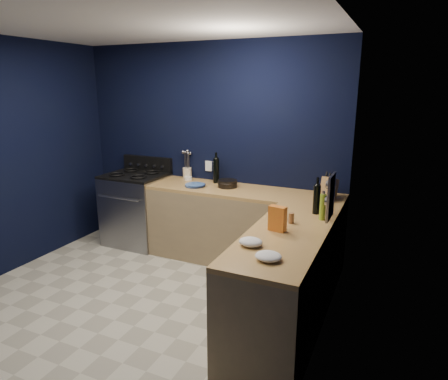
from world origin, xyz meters
The scene contains 27 objects.
floor centered at (0.00, 0.00, -0.01)m, with size 3.50×3.50×0.02m, color #B3AF9C.
ceiling centered at (0.00, 0.00, 2.61)m, with size 3.50×3.50×0.02m, color silver.
wall_back centered at (0.00, 1.76, 1.30)m, with size 3.50×0.02×2.60m, color black.
wall_right centered at (1.76, 0.00, 1.30)m, with size 0.02×3.50×2.60m, color black.
cab_back centered at (0.60, 1.44, 0.43)m, with size 2.30×0.63×0.86m, color #917953.
top_back centered at (0.60, 1.44, 0.88)m, with size 2.30×0.63×0.04m, color brown.
cab_right centered at (1.44, 0.29, 0.43)m, with size 0.63×1.67×0.86m, color #917953.
top_right centered at (1.44, 0.29, 0.88)m, with size 0.63×1.67×0.04m, color brown.
gas_range centered at (-0.93, 1.42, 0.46)m, with size 0.76×0.66×0.92m, color gray.
oven_door centered at (-0.93, 1.10, 0.45)m, with size 0.59×0.02×0.42m, color black.
cooktop centered at (-0.93, 1.42, 0.94)m, with size 0.76×0.66×0.03m, color black.
backguard centered at (-0.93, 1.72, 1.04)m, with size 0.76×0.06×0.20m, color black.
spice_panel centered at (1.74, 0.55, 1.18)m, with size 0.02×0.28×0.38m, color gray.
wall_outlet centered at (0.00, 1.74, 1.08)m, with size 0.09×0.02×0.13m, color white.
plate_stack centered at (0.01, 1.35, 0.92)m, with size 0.24×0.24×0.03m, color #2C499E.
ramekin centered at (-0.24, 1.63, 0.92)m, with size 0.10×0.10×0.04m, color white.
utensil_crock centered at (-0.29, 1.69, 0.97)m, with size 0.11×0.11×0.14m, color #F7EACB.
wine_bottle_back centered at (0.16, 1.62, 1.05)m, with size 0.07×0.07×0.30m, color black.
lemon_basket centered at (0.38, 1.48, 0.94)m, with size 0.23×0.23×0.09m, color black.
knife_block centered at (1.57, 1.45, 1.02)m, with size 0.13×0.21×0.23m, color olive.
wine_bottle_right centered at (1.55, 0.91, 1.04)m, with size 0.07×0.07×0.27m, color black.
oil_bottle centered at (1.64, 0.75, 1.02)m, with size 0.05×0.05×0.24m, color #7FA422.
spice_jar_near centered at (1.31, 0.62, 0.96)m, with size 0.05×0.05×0.11m, color olive.
spice_jar_far centered at (1.41, 0.54, 0.95)m, with size 0.05×0.05×0.10m, color olive.
crouton_bag centered at (1.35, 0.32, 1.01)m, with size 0.15×0.07×0.21m, color red.
towel_front centered at (1.26, -0.08, 0.93)m, with size 0.18×0.15×0.06m, color white.
towel_end centered at (1.46, -0.27, 0.93)m, with size 0.19×0.17×0.06m, color white.
Camera 1 is at (2.23, -2.70, 2.08)m, focal length 31.64 mm.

